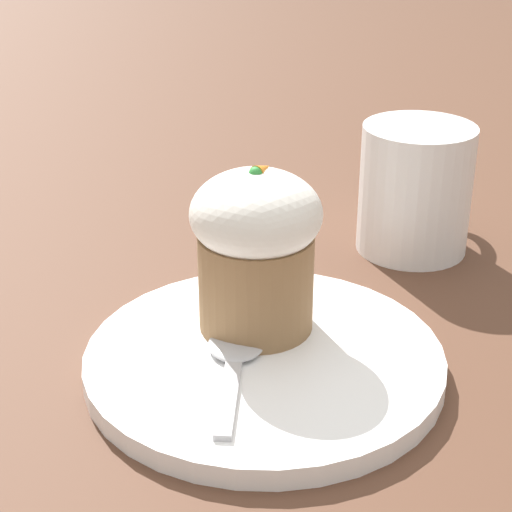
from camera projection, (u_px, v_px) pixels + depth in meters
ground_plane at (264, 370)px, 0.54m from camera, size 4.00×4.00×0.00m
dessert_plate at (264, 361)px, 0.53m from camera, size 0.22×0.22×0.01m
carrot_cake at (256, 247)px, 0.54m from camera, size 0.08×0.08×0.11m
spoon at (235, 354)px, 0.52m from camera, size 0.11×0.07×0.01m
coffee_cup at (416, 188)px, 0.68m from camera, size 0.12×0.09×0.10m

